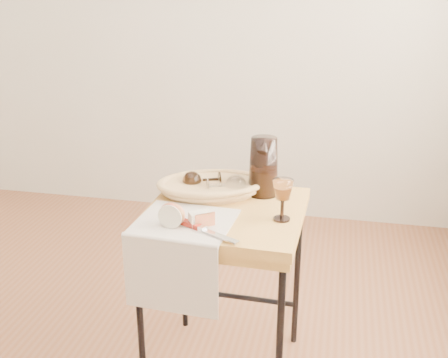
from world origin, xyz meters
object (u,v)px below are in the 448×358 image
(tea_towel, at_px, (185,222))
(goblet_lying_b, at_px, (224,185))
(pitcher, at_px, (263,166))
(side_table, at_px, (225,294))
(bread_basket, at_px, (211,188))
(apple_half, at_px, (172,214))
(goblet_lying_a, at_px, (204,180))
(wine_goblet, at_px, (282,200))
(table_knife, at_px, (204,229))

(tea_towel, distance_m, goblet_lying_b, 0.26)
(pitcher, bearing_deg, side_table, -115.23)
(bread_basket, xyz_separation_m, apple_half, (-0.06, -0.30, 0.02))
(goblet_lying_b, bearing_deg, apple_half, -129.81)
(tea_towel, bearing_deg, goblet_lying_b, 75.14)
(side_table, relative_size, pitcher, 2.67)
(pitcher, bearing_deg, goblet_lying_a, -165.26)
(bread_basket, xyz_separation_m, wine_goblet, (0.29, -0.17, 0.05))
(apple_half, relative_size, table_knife, 0.36)
(goblet_lying_b, relative_size, pitcher, 0.47)
(goblet_lying_a, relative_size, goblet_lying_b, 0.97)
(tea_towel, bearing_deg, goblet_lying_a, 94.36)
(apple_half, height_order, table_knife, apple_half)
(tea_towel, xyz_separation_m, table_knife, (0.08, -0.06, 0.01))
(pitcher, relative_size, wine_goblet, 1.78)
(side_table, relative_size, tea_towel, 2.18)
(goblet_lying_a, xyz_separation_m, wine_goblet, (0.32, -0.19, 0.02))
(side_table, bearing_deg, goblet_lying_b, 104.74)
(side_table, bearing_deg, goblet_lying_a, 128.58)
(side_table, distance_m, goblet_lying_a, 0.43)
(tea_towel, xyz_separation_m, goblet_lying_a, (-0.00, 0.28, 0.05))
(apple_half, bearing_deg, wine_goblet, 25.31)
(tea_towel, height_order, pitcher, pitcher)
(goblet_lying_b, relative_size, apple_half, 1.39)
(side_table, distance_m, wine_goblet, 0.47)
(tea_towel, height_order, wine_goblet, wine_goblet)
(tea_towel, xyz_separation_m, goblet_lying_b, (0.08, 0.24, 0.05))
(tea_towel, relative_size, goblet_lying_b, 2.61)
(wine_goblet, bearing_deg, goblet_lying_b, 146.79)
(side_table, distance_m, table_knife, 0.42)
(pitcher, bearing_deg, tea_towel, -117.50)
(goblet_lying_b, bearing_deg, pitcher, 6.73)
(tea_towel, relative_size, goblet_lying_a, 2.69)
(table_knife, bearing_deg, goblet_lying_b, 118.29)
(wine_goblet, height_order, table_knife, wine_goblet)
(side_table, distance_m, tea_towel, 0.39)
(goblet_lying_a, xyz_separation_m, table_knife, (0.09, -0.34, -0.03))
(goblet_lying_a, relative_size, pitcher, 0.45)
(bread_basket, relative_size, goblet_lying_b, 2.94)
(side_table, xyz_separation_m, pitcher, (0.11, 0.17, 0.46))
(side_table, bearing_deg, apple_half, -127.36)
(wine_goblet, xyz_separation_m, table_knife, (-0.23, -0.16, -0.06))
(goblet_lying_a, relative_size, apple_half, 1.35)
(tea_towel, distance_m, apple_half, 0.07)
(side_table, xyz_separation_m, goblet_lying_b, (-0.03, 0.10, 0.40))
(apple_half, bearing_deg, bread_basket, 83.73)
(wine_goblet, bearing_deg, bread_basket, 148.73)
(apple_half, distance_m, table_knife, 0.12)
(table_knife, bearing_deg, side_table, 110.94)
(pitcher, bearing_deg, bread_basket, -159.43)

